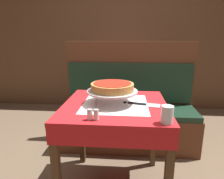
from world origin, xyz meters
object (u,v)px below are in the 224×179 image
at_px(salt_shaker, 90,114).
at_px(condiment_caddy, 125,66).
at_px(booth_bench, 129,117).
at_px(water_glass_near, 167,115).
at_px(deep_dish_pizza, 112,87).
at_px(pepper_shaker, 96,115).
at_px(dining_table_rear, 123,77).
at_px(pizza_pan_stand, 112,92).
at_px(napkin_holder, 128,87).
at_px(pizza_server, 143,104).
at_px(dining_table_front, 115,115).

bearing_deg(salt_shaker, condiment_caddy, 85.04).
xyz_separation_m(booth_bench, water_glass_near, (0.21, -1.11, 0.48)).
bearing_deg(deep_dish_pizza, pepper_shaker, -102.37).
bearing_deg(dining_table_rear, pepper_shaker, -93.16).
bearing_deg(condiment_caddy, dining_table_rear, -108.03).
bearing_deg(dining_table_rear, pizza_pan_stand, -91.20).
relative_size(napkin_holder, condiment_caddy, 0.55).
xyz_separation_m(napkin_holder, condiment_caddy, (-0.05, 1.33, 0.01)).
xyz_separation_m(water_glass_near, napkin_holder, (-0.24, 0.69, -0.01)).
distance_m(deep_dish_pizza, pepper_shaker, 0.35).
distance_m(dining_table_rear, pizza_pan_stand, 1.60).
relative_size(pizza_pan_stand, napkin_holder, 3.88).
relative_size(pizza_server, napkin_holder, 2.82).
distance_m(booth_bench, salt_shaker, 1.21).
bearing_deg(dining_table_front, booth_bench, 81.56).
xyz_separation_m(dining_table_front, salt_shaker, (-0.14, -0.32, 0.13)).
relative_size(booth_bench, water_glass_near, 14.33).
distance_m(dining_table_front, pizza_server, 0.24).
xyz_separation_m(dining_table_rear, water_glass_near, (0.32, -1.93, 0.15)).
height_order(deep_dish_pizza, salt_shaker, deep_dish_pizza).
bearing_deg(pepper_shaker, deep_dish_pizza, 77.63).
xyz_separation_m(deep_dish_pizza, pizza_server, (0.24, -0.02, -0.13)).
xyz_separation_m(dining_table_front, water_glass_near, (0.33, -0.34, 0.15)).
bearing_deg(salt_shaker, pizza_pan_stand, 71.23).
relative_size(pizza_server, water_glass_near, 2.61).
xyz_separation_m(booth_bench, napkin_holder, (-0.02, -0.42, 0.47)).
bearing_deg(booth_bench, pizza_server, -82.81).
relative_size(booth_bench, pizza_pan_stand, 3.98).
bearing_deg(deep_dish_pizza, dining_table_front, -21.82).
distance_m(dining_table_rear, booth_bench, 0.89).
distance_m(water_glass_near, napkin_holder, 0.73).
height_order(dining_table_front, condiment_caddy, condiment_caddy).
distance_m(dining_table_rear, pepper_shaker, 1.93).
distance_m(salt_shaker, condiment_caddy, 2.01).
bearing_deg(dining_table_front, condiment_caddy, 88.69).
bearing_deg(water_glass_near, condiment_caddy, 98.19).
xyz_separation_m(pizza_pan_stand, condiment_caddy, (0.06, 1.67, -0.03)).
height_order(dining_table_rear, pizza_server, pizza_server).
xyz_separation_m(dining_table_rear, booth_bench, (0.10, -0.82, -0.33)).
relative_size(water_glass_near, pepper_shaker, 1.59).
bearing_deg(salt_shaker, dining_table_rear, 85.64).
distance_m(napkin_holder, condiment_caddy, 1.33).
distance_m(deep_dish_pizza, napkin_holder, 0.37).
bearing_deg(dining_table_front, salt_shaker, -112.73).
bearing_deg(pizza_pan_stand, condiment_caddy, 87.91).
bearing_deg(pizza_server, dining_table_rear, 97.20).
bearing_deg(deep_dish_pizza, napkin_holder, 71.43).
xyz_separation_m(booth_bench, pizza_server, (0.10, -0.78, 0.43)).
xyz_separation_m(dining_table_front, pepper_shaker, (-0.10, -0.32, 0.13)).
distance_m(dining_table_rear, napkin_holder, 1.25).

